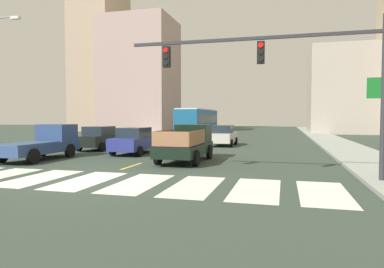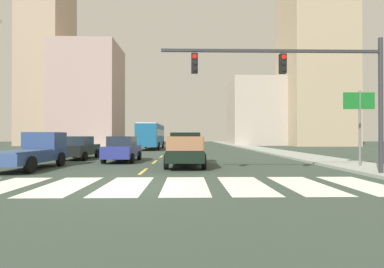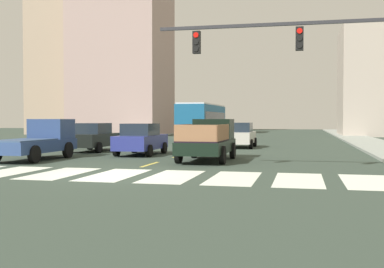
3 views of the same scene
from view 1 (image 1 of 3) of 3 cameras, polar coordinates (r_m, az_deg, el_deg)
name	(u,v)px [view 1 (image 1 of 3)]	position (r m, az deg, el deg)	size (l,w,h in m)	color
ground_plane	(87,181)	(13.75, -16.92, -7.34)	(160.00, 160.00, 0.00)	#334137
sidewalk_right	(342,146)	(29.91, 23.47, -1.88)	(3.36, 110.00, 0.15)	#959E95
sidewalk_left	(83,141)	(35.05, -17.54, -1.13)	(3.36, 110.00, 0.15)	#959E95
crosswalk_stripe_3	(39,178)	(14.95, -23.82, -6.63)	(1.53, 3.88, 0.01)	silver
crosswalk_stripe_4	(87,180)	(13.75, -16.92, -7.32)	(1.53, 3.88, 0.01)	silver
crosswalk_stripe_5	(138,183)	(12.78, -8.82, -8.00)	(1.53, 3.88, 0.01)	silver
crosswalk_stripe_6	(194,186)	(12.10, 0.41, -8.58)	(1.53, 3.88, 0.01)	silver
crosswalk_stripe_7	(256,189)	(11.76, 10.48, -8.95)	(1.53, 3.88, 0.01)	silver
crosswalk_stripe_8	(324,193)	(11.79, 20.83, -9.06)	(1.53, 3.88, 0.01)	silver
lane_dash_0	(132,166)	(17.23, -9.86, -5.21)	(0.16, 2.40, 0.01)	#DEC94A
lane_dash_1	(166,155)	(21.84, -4.34, -3.49)	(0.16, 2.40, 0.01)	#DEC94A
lane_dash_2	(187,148)	(26.58, -0.77, -2.36)	(0.16, 2.40, 0.01)	#DEC94A
lane_dash_3	(202,144)	(31.41, 1.70, -1.57)	(0.16, 2.40, 0.01)	#DEC94A
lane_dash_4	(213,140)	(36.28, 3.51, -0.99)	(0.16, 2.40, 0.01)	#DEC94A
lane_dash_5	(222,137)	(41.19, 4.89, -0.55)	(0.16, 2.40, 0.01)	#DEC94A
lane_dash_6	(228,135)	(46.11, 5.98, -0.20)	(0.16, 2.40, 0.01)	#DEC94A
lane_dash_7	(234,133)	(51.05, 6.85, 0.09)	(0.16, 2.40, 0.01)	#DEC94A
pickup_stakebed	(188,144)	(18.98, -0.72, -1.60)	(2.18, 5.20, 1.96)	black
pickup_dark	(44,143)	(21.54, -23.19, -1.35)	(2.18, 5.20, 1.96)	navy
city_bus	(198,121)	(40.21, 0.97, 2.16)	(2.72, 10.80, 3.32)	#195987
sedan_mid	(100,138)	(26.37, -14.91, -0.63)	(2.02, 4.40, 1.72)	black
sedan_near_right	(135,141)	(22.82, -9.37, -1.09)	(2.02, 4.40, 1.72)	navy
sedan_near_left	(223,135)	(29.16, 5.12, -0.23)	(2.02, 4.40, 1.72)	beige
traffic_signal_gantry	(293,68)	(13.69, 16.23, 10.38)	(9.58, 0.27, 6.00)	#2D2D33
tower_tall_centre	(100,19)	(66.42, -14.96, 17.83)	(7.45, 9.65, 39.47)	tan
block_mid_left	(140,76)	(57.34, -8.51, 9.40)	(10.83, 9.73, 18.05)	#AE918A
block_low_left	(349,91)	(56.93, 24.43, 6.51)	(11.33, 9.76, 12.67)	#B4A699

